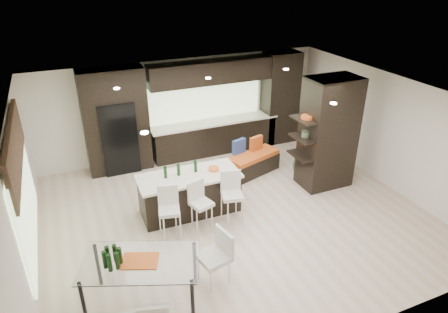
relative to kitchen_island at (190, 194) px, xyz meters
name	(u,v)px	position (x,y,z in m)	size (l,w,h in m)	color
ground	(235,214)	(0.86, -0.51, -0.45)	(8.00, 8.00, 0.00)	beige
back_wall	(183,107)	(0.86, 2.99, 0.90)	(8.00, 0.02, 2.70)	silver
left_wall	(22,201)	(-3.14, -0.51, 0.90)	(0.02, 7.00, 2.70)	silver
right_wall	(387,130)	(4.86, -0.51, 0.90)	(0.02, 7.00, 2.70)	silver
ceiling	(236,97)	(0.86, -0.51, 2.25)	(8.00, 7.00, 0.02)	white
window_left	(25,195)	(-3.10, -0.31, 0.90)	(0.04, 3.20, 1.90)	#B2D199
window_back	(204,98)	(1.46, 2.95, 1.10)	(3.40, 0.04, 1.20)	#B2D199
stone_accent	(15,148)	(-3.07, -0.31, 1.80)	(0.08, 3.00, 0.80)	brown
ceiling_spots	(231,94)	(0.86, -0.26, 2.23)	(4.00, 3.00, 0.02)	white
back_cabinetry	(204,109)	(1.36, 2.66, 0.90)	(6.80, 0.68, 2.70)	black
refrigerator	(118,136)	(-1.04, 2.61, 0.50)	(0.90, 0.68, 1.90)	black
partition_column	(328,133)	(3.46, -0.11, 0.90)	(1.20, 0.80, 2.70)	black
kitchen_island	(190,194)	(0.00, 0.00, 0.00)	(2.18, 0.94, 0.91)	black
stool_left	(170,219)	(-0.67, -0.77, 0.00)	(0.40, 0.40, 0.91)	beige
stool_mid	(202,212)	(0.00, -0.77, -0.01)	(0.39, 0.39, 0.89)	beige
stool_right	(232,204)	(0.67, -0.78, 0.02)	(0.42, 0.42, 0.95)	beige
bench	(253,163)	(2.09, 1.04, -0.18)	(1.43, 0.55, 0.55)	black
floor_vase	(303,153)	(3.16, 0.38, 0.21)	(0.49, 0.49, 1.34)	#48563D
dining_table	(143,282)	(-1.54, -2.21, -0.02)	(1.79, 1.01, 0.86)	white
chair_end	(214,261)	(-0.32, -2.21, 0.00)	(0.49, 0.49, 0.91)	beige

